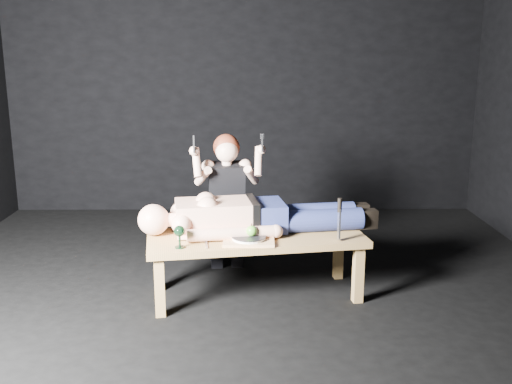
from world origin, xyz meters
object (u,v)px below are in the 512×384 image
kneeling_woman (226,200)px  carving_knife (339,220)px  lying_man (260,211)px  serving_tray (249,241)px  table (256,266)px  goblet (180,237)px

kneeling_woman → carving_knife: size_ratio=3.79×
lying_man → kneeling_woman: kneeling_woman is taller
serving_tray → table: bearing=71.2°
lying_man → goblet: lying_man is taller
lying_man → table: bearing=-112.4°
table → lying_man: (0.03, 0.12, 0.36)m
kneeling_woman → carving_knife: kneeling_woman is taller
kneeling_woman → goblet: (-0.27, -0.82, -0.04)m
goblet → carving_knife: bearing=7.2°
lying_man → goblet: bearing=-152.9°
lying_man → serving_tray: bearing=-115.4°
lying_man → kneeling_woman: 0.50m
lying_man → carving_knife: size_ratio=5.36×
table → lying_man: bearing=67.6°
lying_man → kneeling_woman: bearing=111.8°
table → kneeling_woman: bearing=103.3°
goblet → carving_knife: size_ratio=0.51×
carving_knife → lying_man: bearing=145.5°
lying_man → goblet: size_ratio=10.59×
serving_tray → kneeling_woman: bearing=104.2°
goblet → carving_knife: (1.06, 0.13, 0.07)m
goblet → lying_man: bearing=36.1°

